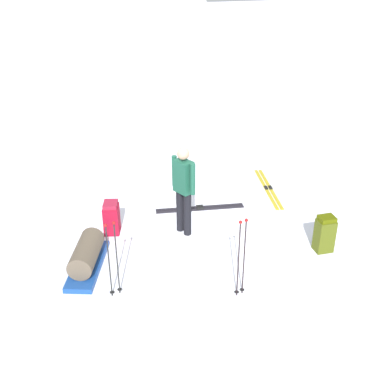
# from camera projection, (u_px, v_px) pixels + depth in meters

# --- Properties ---
(ground_plane) EXTENTS (80.00, 80.00, 0.00)m
(ground_plane) POSITION_uv_depth(u_px,v_px,m) (192.00, 224.00, 9.19)
(ground_plane) COLOR white
(distant_snow_ridge) EXTENTS (12.15, 5.06, 1.97)m
(distant_snow_ridge) POSITION_uv_depth(u_px,v_px,m) (100.00, 16.00, 29.30)
(distant_snow_ridge) COLOR white
(distant_snow_ridge) RESTS_ON ground_plane
(skier_standing) EXTENTS (0.36, 0.51, 1.70)m
(skier_standing) POSITION_uv_depth(u_px,v_px,m) (184.00, 186.00, 8.51)
(skier_standing) COLOR black
(skier_standing) RESTS_ON ground_plane
(ski_pair_near) EXTENTS (0.45, 1.94, 0.05)m
(ski_pair_near) POSITION_uv_depth(u_px,v_px,m) (268.00, 188.00, 10.53)
(ski_pair_near) COLOR gold
(ski_pair_near) RESTS_ON ground_plane
(ski_pair_far) EXTENTS (1.81, 0.38, 0.05)m
(ski_pair_far) POSITION_uv_depth(u_px,v_px,m) (200.00, 208.00, 9.73)
(ski_pair_far) COLOR black
(ski_pair_far) RESTS_ON ground_plane
(backpack_large_dark) EXTENTS (0.35, 0.39, 0.62)m
(backpack_large_dark) POSITION_uv_depth(u_px,v_px,m) (112.00, 218.00, 8.81)
(backpack_large_dark) COLOR maroon
(backpack_large_dark) RESTS_ON ground_plane
(backpack_bright) EXTENTS (0.30, 0.25, 0.68)m
(backpack_bright) POSITION_uv_depth(u_px,v_px,m) (325.00, 234.00, 8.26)
(backpack_bright) COLOR #4B5414
(backpack_bright) RESTS_ON ground_plane
(ski_poles_planted_near) EXTENTS (0.17, 0.10, 1.33)m
(ski_poles_planted_near) POSITION_uv_depth(u_px,v_px,m) (242.00, 254.00, 7.01)
(ski_poles_planted_near) COLOR black
(ski_poles_planted_near) RESTS_ON ground_plane
(ski_poles_planted_far) EXTENTS (0.19, 0.11, 1.28)m
(ski_poles_planted_far) POSITION_uv_depth(u_px,v_px,m) (113.00, 256.00, 7.02)
(ski_poles_planted_far) COLOR black
(ski_poles_planted_far) RESTS_ON ground_plane
(gear_sled) EXTENTS (0.84, 1.45, 0.49)m
(gear_sled) POSITION_uv_depth(u_px,v_px,m) (87.00, 256.00, 7.85)
(gear_sled) COLOR #194390
(gear_sled) RESTS_ON ground_plane
(thermos_bottle) EXTENTS (0.07, 0.07, 0.26)m
(thermos_bottle) POSITION_uv_depth(u_px,v_px,m) (191.00, 179.00, 10.66)
(thermos_bottle) COLOR #B6AFBD
(thermos_bottle) RESTS_ON ground_plane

